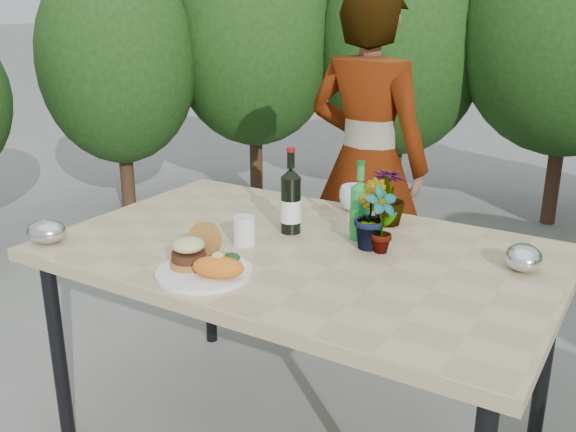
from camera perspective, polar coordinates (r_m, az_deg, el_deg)
The scene contains 17 objects.
patio_table at distance 2.09m, azimuth 1.14°, elevation -4.28°, with size 1.60×1.00×0.75m.
shrub_hedge at distance 3.49m, azimuth 18.32°, elevation 11.32°, with size 6.82×5.09×2.06m.
dinner_plate at distance 1.88m, azimuth -7.47°, elevation -4.99°, with size 0.28×0.28×0.01m, color white.
burger_stack at distance 1.91m, azimuth -8.48°, elevation -2.98°, with size 0.11×0.16×0.11m.
sweet_potato at distance 1.81m, azimuth -6.22°, elevation -4.55°, with size 0.15×0.08×0.06m, color orange.
grilled_veg at distance 1.93m, azimuth -5.37°, elevation -3.63°, with size 0.08×0.05×0.03m.
wine_bottle at distance 2.17m, azimuth 0.25°, elevation 1.27°, with size 0.07×0.07×0.30m.
sparkling_water at distance 2.13m, azimuth 6.36°, elevation 0.48°, with size 0.06×0.06×0.27m.
plastic_cup at distance 2.08m, azimuth -3.91°, elevation -1.30°, with size 0.07×0.07×0.10m, color white.
seedling_left at distance 2.01m, azimuth 8.27°, elevation -0.39°, with size 0.11×0.08×0.21m, color #27551D.
seedling_mid at distance 2.05m, azimuth 7.21°, elevation 0.15°, with size 0.12×0.10×0.22m, color #265E20.
seedling_right at distance 2.28m, azimuth 8.96°, elevation 1.75°, with size 0.12×0.12×0.21m, color #2E5D1F.
blue_bowl at distance 2.43m, azimuth 6.01°, elevation 1.56°, with size 0.12×0.12×0.10m, color silver.
foil_packet_left at distance 2.24m, azimuth -20.68°, elevation -1.31°, with size 0.13×0.11×0.08m, color #B7B9BE.
foil_packet_right at distance 2.01m, azimuth 20.21°, elevation -3.48°, with size 0.13×0.11×0.08m, color silver.
person at distance 2.96m, azimuth 7.03°, elevation 4.63°, with size 0.58×0.38×1.60m, color #9C704E.
terracotta_pot at distance 4.68m, azimuth -1.90°, elevation 0.70°, with size 0.17×0.17×0.14m.
Camera 1 is at (0.97, -1.67, 1.50)m, focal length 40.00 mm.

